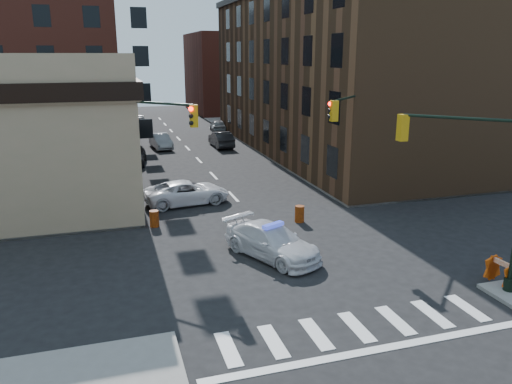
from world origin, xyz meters
TOP-DOWN VIEW (x-y plane):
  - ground at (0.00, 0.00)m, footprint 140.00×140.00m
  - sidewalk_ne at (23.00, 32.75)m, footprint 34.00×54.50m
  - commercial_row_ne at (13.00, 22.50)m, footprint 14.00×34.00m
  - filler_nw at (-16.00, 62.00)m, footprint 20.00×18.00m
  - filler_ne at (14.00, 58.00)m, footprint 16.00×16.00m
  - signal_pole_se at (6.04, -5.52)m, footprint 5.40×5.27m
  - signal_pole_nw at (-5.85, 5.34)m, footprint 3.58×3.67m
  - signal_pole_ne at (5.84, 5.35)m, footprint 3.67×3.58m
  - tree_ne_near at (7.50, 26.00)m, footprint 3.00×3.00m
  - tree_ne_far at (7.50, 34.00)m, footprint 3.00×3.00m
  - police_car at (-0.80, -0.17)m, footprint 4.04×5.50m
  - pickup at (-3.11, 9.32)m, footprint 5.46×3.01m
  - parked_car_wnear at (-5.50, 21.92)m, footprint 2.47×4.85m
  - parked_car_wfar at (-2.50, 28.60)m, footprint 2.00×4.53m
  - parked_car_wdeep at (-3.39, 43.69)m, footprint 1.90×4.59m
  - parked_car_enear at (3.33, 27.65)m, footprint 1.73×4.76m
  - parked_car_efar at (5.31, 37.86)m, footprint 2.14×4.35m
  - pedestrian_a at (-6.50, 6.26)m, footprint 0.72×0.50m
  - pedestrian_b at (-11.80, 6.00)m, footprint 0.99×0.84m
  - pedestrian_c at (-10.61, 9.11)m, footprint 1.08×1.06m
  - barrel_road at (2.24, 4.04)m, footprint 0.53×0.53m
  - barrel_bank at (-5.50, 5.60)m, footprint 0.63×0.63m
  - barricade_se_a at (6.96, -5.70)m, footprint 0.71×1.29m
  - barricade_nw_a at (-6.50, 7.61)m, footprint 1.31×0.76m
  - barricade_nw_b at (-10.84, 8.00)m, footprint 1.28×0.71m

SIDE VIEW (x-z plane):
  - ground at x=0.00m, z-range 0.00..0.00m
  - sidewalk_ne at x=23.00m, z-range 0.00..0.15m
  - barrel_bank at x=-5.50m, z-range 0.00..0.88m
  - barrel_road at x=2.24m, z-range 0.00..0.92m
  - barricade_nw_b at x=-10.84m, z-range 0.15..1.08m
  - barricade_nw_a at x=-6.50m, z-range 0.15..1.09m
  - barricade_se_a at x=6.96m, z-range 0.15..1.09m
  - parked_car_wdeep at x=-3.39m, z-range 0.00..1.33m
  - parked_car_efar at x=5.31m, z-range 0.00..1.43m
  - parked_car_wfar at x=-2.50m, z-range 0.00..1.44m
  - pickup at x=-3.11m, z-range 0.00..1.45m
  - police_car at x=-0.80m, z-range 0.00..1.48m
  - parked_car_enear at x=3.33m, z-range 0.00..1.56m
  - parked_car_wnear at x=-5.50m, z-range 0.00..1.58m
  - pedestrian_b at x=-11.80m, z-range 0.15..1.96m
  - pedestrian_c at x=-10.61m, z-range 0.15..1.97m
  - pedestrian_a at x=-6.50m, z-range 0.15..2.04m
  - tree_ne_near at x=7.50m, z-range 1.06..5.91m
  - tree_ne_far at x=7.50m, z-range 1.06..5.91m
  - signal_pole_nw at x=-5.85m, z-range 0.34..8.34m
  - signal_pole_ne at x=5.84m, z-range 0.34..8.34m
  - signal_pole_se at x=6.04m, z-range 0.61..8.61m
  - filler_ne at x=14.00m, z-range 0.00..12.00m
  - commercial_row_ne at x=13.00m, z-range 0.00..14.00m
  - filler_nw at x=-16.00m, z-range 0.00..16.00m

